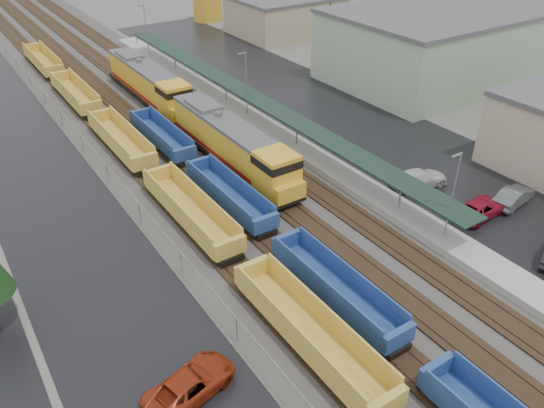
{
  "coord_description": "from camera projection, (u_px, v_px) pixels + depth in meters",
  "views": [
    {
      "loc": [
        -20.77,
        -0.9,
        25.12
      ],
      "look_at": [
        -0.44,
        29.68,
        2.0
      ],
      "focal_mm": 35.0,
      "sensor_mm": 36.0,
      "label": 1
    }
  ],
  "objects": [
    {
      "name": "parked_car_east_b",
      "position": [
        480.0,
        208.0,
        45.16
      ],
      "size": [
        2.79,
        5.5,
        1.49
      ],
      "primitive_type": "imported",
      "rotation": [
        0.0,
        0.0,
        1.63
      ],
      "color": "maroon",
      "rests_on": "ground"
    },
    {
      "name": "east_commuter_lot",
      "position": [
        311.0,
        102.0,
        67.88
      ],
      "size": [
        16.0,
        100.0,
        0.02
      ],
      "primitive_type": "cube",
      "color": "black",
      "rests_on": "ground"
    },
    {
      "name": "parked_car_east_c",
      "position": [
        419.0,
        178.0,
        49.4
      ],
      "size": [
        3.39,
        6.0,
        1.64
      ],
      "primitive_type": "imported",
      "rotation": [
        0.0,
        0.0,
        1.37
      ],
      "color": "silver",
      "rests_on": "ground"
    },
    {
      "name": "well_string_yellow",
      "position": [
        190.0,
        211.0,
        43.98
      ],
      "size": [
        2.67,
        112.48,
        2.37
      ],
      "color": "#B98E33",
      "rests_on": "ground"
    },
    {
      "name": "parked_car_west_c",
      "position": [
        190.0,
        384.0,
        29.63
      ],
      "size": [
        3.95,
        6.1,
        1.56
      ],
      "primitive_type": "imported",
      "rotation": [
        0.0,
        0.0,
        1.83
      ],
      "color": "maroon",
      "rests_on": "ground"
    },
    {
      "name": "locomotive_lead",
      "position": [
        234.0,
        144.0,
        51.6
      ],
      "size": [
        3.22,
        21.2,
        4.8
      ],
      "color": "black",
      "rests_on": "ground"
    },
    {
      "name": "locomotive_trail",
      "position": [
        150.0,
        83.0,
        66.4
      ],
      "size": [
        3.22,
        21.2,
        4.8
      ],
      "color": "black",
      "rests_on": "ground"
    },
    {
      "name": "tree_east",
      "position": [
        329.0,
        28.0,
        74.29
      ],
      "size": [
        4.4,
        4.4,
        10.0
      ],
      "color": "#332316",
      "rests_on": "ground"
    },
    {
      "name": "west_parking_lot",
      "position": [
        13.0,
        137.0,
        59.01
      ],
      "size": [
        10.0,
        160.0,
        0.02
      ],
      "primitive_type": "cube",
      "color": "black",
      "rests_on": "ground"
    },
    {
      "name": "storage_tank",
      "position": [
        207.0,
        5.0,
        103.7
      ],
      "size": [
        5.66,
        5.66,
        5.66
      ],
      "primitive_type": "cylinder",
      "color": "gold",
      "rests_on": "ground"
    },
    {
      "name": "chainlink_fence",
      "position": [
        64.0,
        117.0,
        59.63
      ],
      "size": [
        0.08,
        160.04,
        2.02
      ],
      "color": "gray",
      "rests_on": "ground"
    },
    {
      "name": "well_string_blue",
      "position": [
        336.0,
        288.0,
        35.98
      ],
      "size": [
        2.46,
        70.88,
        2.18
      ],
      "color": "navy",
      "rests_on": "ground"
    },
    {
      "name": "trackbed",
      "position": [
        140.0,
        108.0,
        65.95
      ],
      "size": [
        14.6,
        160.0,
        0.22
      ],
      "color": "black",
      "rests_on": "ground"
    },
    {
      "name": "station_platform",
      "position": [
        247.0,
        113.0,
        63.05
      ],
      "size": [
        3.0,
        80.0,
        8.0
      ],
      "color": "#9E9B93",
      "rests_on": "ground"
    },
    {
      "name": "ballast_strip",
      "position": [
        141.0,
        108.0,
        66.01
      ],
      "size": [
        20.0,
        160.0,
        0.08
      ],
      "primitive_type": "cube",
      "color": "#302D2B",
      "rests_on": "ground"
    },
    {
      "name": "parked_car_east_e",
      "position": [
        514.0,
        197.0,
        46.66
      ],
      "size": [
        2.41,
        5.08,
        1.61
      ],
      "primitive_type": "imported",
      "rotation": [
        0.0,
        0.0,
        1.72
      ],
      "color": "#505354",
      "rests_on": "ground"
    },
    {
      "name": "industrial_buildings",
      "position": [
        441.0,
        53.0,
        71.48
      ],
      "size": [
        32.52,
        75.3,
        9.5
      ],
      "color": "tan",
      "rests_on": "ground"
    }
  ]
}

